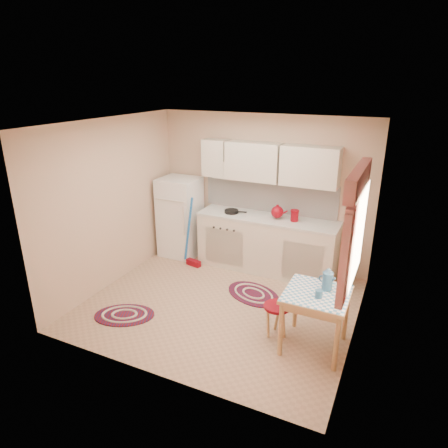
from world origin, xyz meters
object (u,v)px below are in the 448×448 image
Objects in this scene: base_cabinets at (266,245)px; table at (314,320)px; fridge at (180,217)px; stool at (276,320)px.

table is at bearing -54.93° from base_cabinets.
table is (2.79, -1.65, -0.34)m from fridge.
stool is at bearing 175.92° from table.
table is at bearing -4.08° from stool.
stool is (2.33, -1.62, -0.49)m from fridge.
table reaches higher than stool.
table is at bearing -30.55° from fridge.
fridge is at bearing -178.21° from base_cabinets.
stool is (0.73, -1.67, -0.23)m from base_cabinets.
table is 0.49m from stool.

